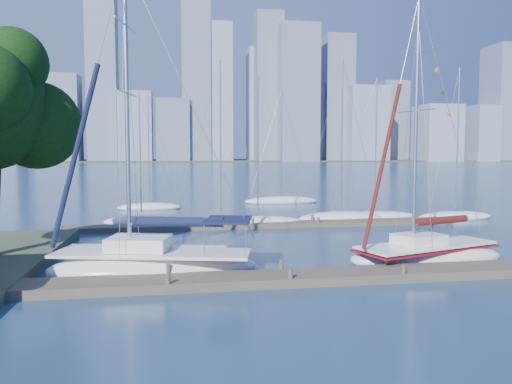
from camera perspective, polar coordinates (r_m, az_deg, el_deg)
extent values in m
plane|color=navy|center=(21.94, 3.41, -10.31)|extent=(700.00, 700.00, 0.00)
cube|color=brown|center=(21.89, 3.41, -9.80)|extent=(26.00, 2.00, 0.40)
cube|color=brown|center=(37.68, 0.93, -3.77)|extent=(30.00, 1.80, 0.36)
cube|color=#38472D|center=(340.75, -8.73, 3.53)|extent=(800.00, 100.00, 1.50)
sphere|color=black|center=(28.47, -23.76, 6.98)|extent=(4.54, 4.54, 4.54)
sphere|color=black|center=(27.35, -26.12, 13.12)|extent=(3.39, 3.39, 3.39)
ellipsoid|color=white|center=(23.70, -11.58, -8.57)|extent=(10.03, 5.18, 1.68)
cube|color=white|center=(23.54, -11.61, -6.71)|extent=(9.28, 4.78, 0.13)
cube|color=white|center=(23.64, -13.20, -5.72)|extent=(3.07, 2.58, 0.62)
cylinder|color=silver|center=(23.50, -14.54, 9.33)|extent=(0.20, 0.20, 13.04)
cylinder|color=silver|center=(23.05, -8.90, -3.67)|extent=(4.44, 1.12, 0.11)
cylinder|color=#0F1435|center=(23.04, -8.90, -3.39)|extent=(4.17, 1.36, 0.45)
cube|color=#0F1435|center=(22.65, -3.21, -3.19)|extent=(2.56, 3.04, 0.09)
ellipsoid|color=white|center=(27.19, 18.90, -7.12)|extent=(8.62, 5.07, 1.44)
cube|color=white|center=(27.07, 18.94, -5.73)|extent=(7.98, 4.68, 0.11)
cube|color=white|center=(26.60, 18.09, -5.15)|extent=(2.72, 2.37, 0.53)
cylinder|color=silver|center=(26.01, 17.81, 7.50)|extent=(0.17, 0.17, 12.21)
cylinder|color=silver|center=(27.62, 20.40, -3.25)|extent=(3.72, 1.28, 0.10)
cylinder|color=#501111|center=(27.60, 20.41, -3.06)|extent=(3.52, 1.46, 0.38)
cube|color=maroon|center=(27.10, 18.93, -6.07)|extent=(8.18, 4.83, 0.10)
ellipsoid|color=white|center=(40.57, -12.96, -3.29)|extent=(5.98, 2.40, 0.98)
cylinder|color=silver|center=(40.20, -13.10, 4.24)|extent=(0.11, 0.11, 9.21)
ellipsoid|color=white|center=(38.47, -4.03, -3.58)|extent=(7.21, 4.47, 1.08)
cylinder|color=silver|center=(38.10, -4.08, 6.24)|extent=(0.12, 0.12, 11.55)
ellipsoid|color=white|center=(38.54, 0.21, -3.56)|extent=(7.65, 3.94, 1.05)
cylinder|color=silver|center=(38.16, 0.22, 5.40)|extent=(0.11, 0.11, 10.48)
ellipsoid|color=white|center=(41.24, 9.63, -3.05)|extent=(7.52, 4.08, 1.23)
cylinder|color=silver|center=(40.91, 9.76, 6.52)|extent=(0.13, 0.13, 11.93)
ellipsoid|color=white|center=(43.43, 13.39, -2.79)|extent=(7.68, 2.71, 0.97)
cylinder|color=silver|center=(43.09, 13.54, 5.38)|extent=(0.11, 0.11, 10.92)
ellipsoid|color=white|center=(45.52, 21.80, -2.66)|extent=(6.93, 4.36, 0.98)
cylinder|color=silver|center=(45.21, 22.04, 5.65)|extent=(0.11, 0.11, 11.74)
ellipsoid|color=white|center=(50.62, -12.07, -1.74)|extent=(6.55, 2.82, 0.97)
cylinder|color=silver|center=(50.33, -12.18, 4.87)|extent=(0.11, 0.11, 10.25)
ellipsoid|color=white|center=(55.62, 2.90, -1.06)|extent=(8.48, 5.34, 1.11)
cylinder|color=silver|center=(55.37, 2.92, 5.70)|extent=(0.12, 0.12, 11.49)
cube|color=gray|center=(318.76, -26.51, 7.39)|extent=(14.18, 23.42, 48.32)
cube|color=slate|center=(315.57, -21.58, 7.81)|extent=(23.83, 17.63, 50.85)
cube|color=#929EAF|center=(333.10, -17.00, 6.51)|extent=(14.58, 17.61, 36.56)
cube|color=gray|center=(306.69, -13.57, 7.21)|extent=(19.30, 19.81, 41.30)
cube|color=slate|center=(307.63, -9.47, 6.92)|extent=(19.69, 16.86, 37.65)
cube|color=#929EAF|center=(313.37, -4.76, 11.19)|extent=(21.05, 14.99, 84.09)
cube|color=gray|center=(331.67, 0.37, 9.86)|extent=(14.97, 17.46, 72.89)
cube|color=slate|center=(310.66, 4.75, 11.10)|extent=(23.85, 18.95, 82.51)
cube|color=#929EAF|center=(330.27, 7.50, 7.77)|extent=(14.44, 17.11, 49.09)
cube|color=gray|center=(324.05, 12.45, 7.57)|extent=(24.78, 18.80, 46.89)
cube|color=slate|center=(364.06, 15.29, 7.78)|extent=(17.51, 17.52, 54.62)
cube|color=#929EAF|center=(344.13, 20.00, 6.31)|extent=(24.18, 23.94, 35.94)
cube|color=gray|center=(360.13, 24.23, 6.10)|extent=(15.56, 21.38, 35.99)
cube|color=slate|center=(374.99, 26.56, 9.00)|extent=(23.17, 23.60, 75.87)
cube|color=slate|center=(318.07, -17.18, 14.30)|extent=(17.09, 18.00, 121.37)
cube|color=slate|center=(314.52, -6.90, 13.05)|extent=(17.16, 18.00, 104.83)
cube|color=slate|center=(318.91, 1.39, 11.76)|extent=(16.63, 18.00, 91.61)
cube|color=slate|center=(329.64, 9.22, 10.43)|extent=(18.53, 18.00, 79.75)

